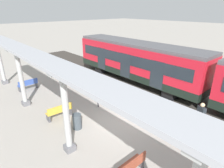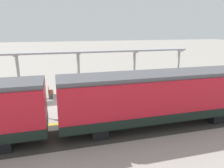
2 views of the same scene
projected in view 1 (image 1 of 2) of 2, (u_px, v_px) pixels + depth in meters
name	position (u px, v px, depth m)	size (l,w,h in m)	color
ground_plane	(122.00, 122.00, 10.87)	(176.00, 176.00, 0.00)	#A19A92
tactile_edge_strip	(160.00, 102.00, 13.16)	(0.36, 28.35, 0.01)	gold
trackbed	(174.00, 95.00, 14.25)	(3.20, 40.35, 0.01)	#38332D
train_near_carriage	(136.00, 61.00, 16.31)	(2.65, 12.60, 3.48)	red
canopy_pillar_nearest	(0.00, 62.00, 15.67)	(1.10, 0.44, 3.86)	slate
canopy_pillar_second	(21.00, 78.00, 12.02)	(1.10, 0.44, 3.86)	slate
canopy_pillar_third	(66.00, 113.00, 7.96)	(1.10, 0.44, 3.86)	slate
canopy_beam	(61.00, 68.00, 7.26)	(1.20, 22.91, 0.16)	#A8AAB2
bench_near_end	(28.00, 84.00, 15.02)	(1.51, 0.47, 0.86)	#3755AA
bench_mid_platform	(130.00, 167.00, 7.19)	(1.51, 0.46, 0.86)	brown
bench_far_end	(59.00, 111.00, 11.10)	(1.52, 0.51, 0.86)	gold
trash_bin	(77.00, 121.00, 10.13)	(0.48, 0.48, 0.85)	#424B52
platform_info_sign	(98.00, 88.00, 12.03)	(0.56, 0.10, 2.20)	#4C4C51
passenger_waiting_near_edge	(201.00, 113.00, 9.76)	(0.41, 0.51, 1.62)	#355888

